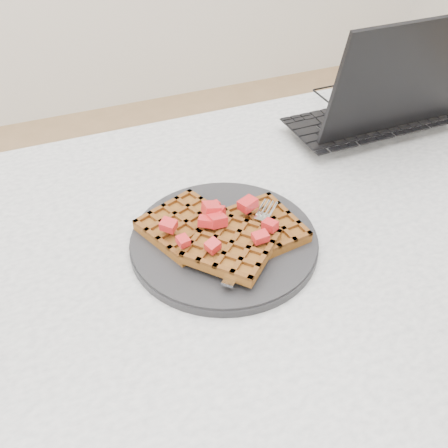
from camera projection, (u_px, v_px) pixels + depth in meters
The scene contains 6 objects.
table at pixel (256, 291), 0.81m from camera, with size 1.20×0.80×0.75m.
plate at pixel (224, 241), 0.73m from camera, with size 0.27×0.27×0.02m, color black.
waffles at pixel (225, 232), 0.71m from camera, with size 0.23×0.22×0.03m.
strawberry_pile at pixel (224, 216), 0.70m from camera, with size 0.15×0.15×0.02m, color #A80006, non-canonical shape.
fork at pixel (254, 241), 0.70m from camera, with size 0.02×0.18×0.02m, color silver, non-canonical shape.
laptop at pixel (370, 105), 0.99m from camera, with size 0.36×0.26×0.24m.
Camera 1 is at (-0.26, -0.49, 1.25)m, focal length 40.00 mm.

